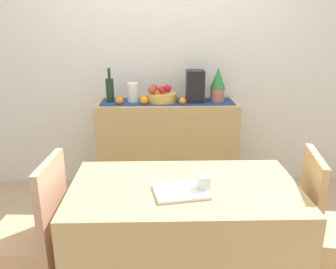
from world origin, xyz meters
name	(u,v)px	position (x,y,z in m)	size (l,w,h in m)	color
ground_plane	(164,246)	(0.00, 0.00, -0.01)	(6.40, 6.40, 0.02)	tan
room_wall_rear	(161,49)	(0.00, 1.18, 1.35)	(6.40, 0.06, 2.70)	silver
sideboard_console	(167,147)	(0.05, 0.92, 0.45)	(1.29, 0.42, 0.89)	tan
table_runner	(167,102)	(0.05, 0.92, 0.90)	(1.22, 0.32, 0.01)	navy
fruit_bowl	(161,97)	(0.00, 0.92, 0.94)	(0.28, 0.28, 0.08)	gold
apple_front	(162,90)	(0.00, 0.91, 1.01)	(0.07, 0.07, 0.07)	red
apple_left	(152,90)	(-0.09, 0.88, 1.01)	(0.07, 0.07, 0.07)	#B33B2C
apple_upper	(167,88)	(0.05, 0.97, 1.01)	(0.07, 0.07, 0.07)	red
apple_right	(154,88)	(-0.07, 0.98, 1.01)	(0.08, 0.08, 0.08)	#B63D22
wine_bottle	(110,90)	(-0.47, 0.92, 1.01)	(0.07, 0.07, 0.31)	#1D301A
coffee_maker	(195,86)	(0.31, 0.92, 1.04)	(0.16, 0.18, 0.29)	black
ceramic_vase	(133,93)	(-0.26, 0.92, 0.98)	(0.10, 0.10, 0.18)	silver
potted_plant	(218,84)	(0.51, 0.92, 1.06)	(0.14, 0.14, 0.32)	#BD6A53
orange_loose_mid	(144,100)	(-0.16, 0.82, 0.93)	(0.08, 0.08, 0.08)	orange
orange_loose_near_bowl	(183,101)	(0.18, 0.81, 0.93)	(0.07, 0.07, 0.07)	orange
orange_loose_end	(119,101)	(-0.38, 0.83, 0.93)	(0.07, 0.07, 0.07)	orange
dining_table	(184,243)	(0.11, -0.50, 0.37)	(1.27, 0.72, 0.74)	tan
open_book	(181,192)	(0.09, -0.59, 0.75)	(0.28, 0.21, 0.02)	white
coffee_cup	(204,183)	(0.21, -0.56, 0.78)	(0.08, 0.08, 0.09)	silver
chair_near_window	(31,260)	(-0.79, -0.50, 0.27)	(0.42, 0.42, 0.90)	tan
chair_by_corner	(332,255)	(1.01, -0.50, 0.27)	(0.46, 0.46, 0.90)	tan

